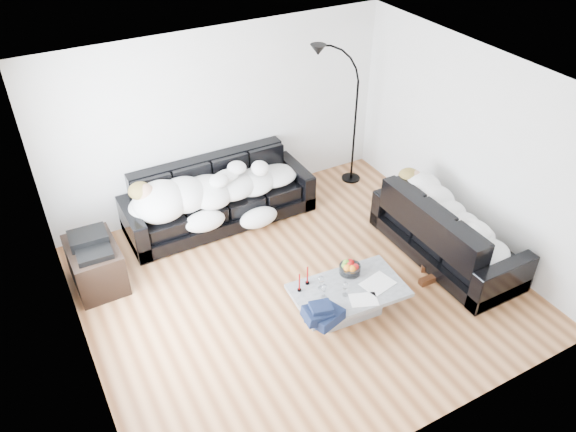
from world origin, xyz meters
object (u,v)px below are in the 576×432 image
sofa_right (448,230)px  floor_lamp (355,121)px  wine_glass_c (345,289)px  stereo (90,242)px  coffee_table (348,301)px  sleeper_right (451,216)px  sleeper_back (219,184)px  wine_glass_a (321,282)px  wine_glass_b (324,291)px  fruit_bowl (350,267)px  candle_left (299,283)px  shoes (430,274)px  av_cabinet (96,265)px  candle_right (307,275)px  sofa_back (219,195)px

sofa_right → floor_lamp: 2.25m
wine_glass_c → stereo: bearing=139.6°
floor_lamp → coffee_table: bearing=-148.7°
sleeper_right → stereo: bearing=68.1°
sleeper_back → sleeper_right: (2.27, -2.10, -0.00)m
wine_glass_a → wine_glass_b: wine_glass_b is taller
wine_glass_c → stereo: size_ratio=0.41×
wine_glass_a → wine_glass_c: 0.29m
sofa_right → wine_glass_b: size_ratio=11.80×
fruit_bowl → wine_glass_a: bearing=-171.1°
wine_glass_a → candle_left: bearing=160.9°
sleeper_right → fruit_bowl: size_ratio=7.05×
shoes → stereo: (-3.66, 1.90, 0.59)m
wine_glass_c → candle_left: size_ratio=0.73×
shoes → sofa_right: bearing=41.9°
sleeper_right → shoes: sleeper_right is taller
wine_glass_b → sleeper_right: bearing=6.8°
shoes → coffee_table: bearing=-166.9°
fruit_bowl → wine_glass_b: 0.53m
floor_lamp → fruit_bowl: bearing=-148.6°
av_cabinet → stereo: 0.35m
wine_glass_a → floor_lamp: floor_lamp is taller
stereo → candle_right: bearing=-35.8°
sofa_back → floor_lamp: size_ratio=1.31×
av_cabinet → wine_glass_a: bearing=-40.1°
wine_glass_a → candle_left: 0.25m
wine_glass_c → fruit_bowl: bearing=48.3°
fruit_bowl → wine_glass_c: wine_glass_c is taller
wine_glass_b → stereo: bearing=138.0°
candle_right → floor_lamp: (2.07, 2.14, 0.51)m
av_cabinet → stereo: (0.00, 0.00, 0.35)m
sleeper_right → wine_glass_b: (-2.02, -0.24, -0.18)m
wine_glass_a → sleeper_right: bearing=2.9°
sofa_right → wine_glass_a: size_ratio=11.93×
stereo → wine_glass_b: bearing=-39.6°
candle_left → candle_right: bearing=22.8°
sleeper_back → stereo: (-1.84, -0.45, -0.01)m
coffee_table → wine_glass_a: 0.42m
fruit_bowl → wine_glass_a: wine_glass_a is taller
wine_glass_c → floor_lamp: (1.79, 2.50, 0.55)m
sleeper_back → floor_lamp: (2.27, 0.08, 0.37)m
candle_left → sofa_right: bearing=0.5°
wine_glass_a → wine_glass_c: bearing=-51.2°
coffee_table → sofa_right: bearing=8.7°
sofa_right → wine_glass_c: size_ratio=11.68×
sofa_back → candle_left: 2.17m
shoes → floor_lamp: (0.45, 2.43, 0.96)m
sleeper_right → shoes: (-0.45, -0.25, -0.59)m
coffee_table → fruit_bowl: (0.17, 0.23, 0.26)m
shoes → stereo: size_ratio=0.94×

